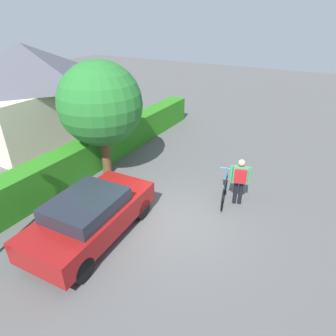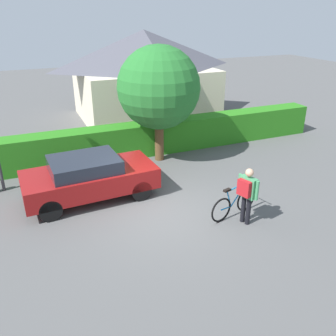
{
  "view_description": "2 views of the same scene",
  "coord_description": "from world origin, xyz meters",
  "px_view_note": "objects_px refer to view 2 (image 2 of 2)",
  "views": [
    {
      "loc": [
        -6.36,
        -3.39,
        5.68
      ],
      "look_at": [
        1.16,
        0.86,
        1.09
      ],
      "focal_mm": 31.21,
      "sensor_mm": 36.0,
      "label": 1
    },
    {
      "loc": [
        -3.34,
        -8.33,
        5.43
      ],
      "look_at": [
        0.24,
        0.2,
        1.29
      ],
      "focal_mm": 38.09,
      "sensor_mm": 36.0,
      "label": 2
    }
  ],
  "objects_px": {
    "parked_car_near": "(89,177)",
    "tree_kerbside": "(159,88)",
    "bicycle": "(234,203)",
    "person_rider": "(247,191)"
  },
  "relations": [
    {
      "from": "parked_car_near",
      "to": "tree_kerbside",
      "type": "bearing_deg",
      "value": 33.7
    },
    {
      "from": "bicycle",
      "to": "person_rider",
      "type": "bearing_deg",
      "value": -81.08
    },
    {
      "from": "parked_car_near",
      "to": "bicycle",
      "type": "bearing_deg",
      "value": -36.51
    },
    {
      "from": "parked_car_near",
      "to": "tree_kerbside",
      "type": "relative_size",
      "value": 0.94
    },
    {
      "from": "parked_car_near",
      "to": "tree_kerbside",
      "type": "distance_m",
      "value": 4.3
    },
    {
      "from": "parked_car_near",
      "to": "bicycle",
      "type": "relative_size",
      "value": 2.41
    },
    {
      "from": "bicycle",
      "to": "person_rider",
      "type": "relative_size",
      "value": 1.03
    },
    {
      "from": "parked_car_near",
      "to": "person_rider",
      "type": "distance_m",
      "value": 4.75
    },
    {
      "from": "parked_car_near",
      "to": "person_rider",
      "type": "bearing_deg",
      "value": -40.31
    },
    {
      "from": "person_rider",
      "to": "tree_kerbside",
      "type": "height_order",
      "value": "tree_kerbside"
    }
  ]
}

